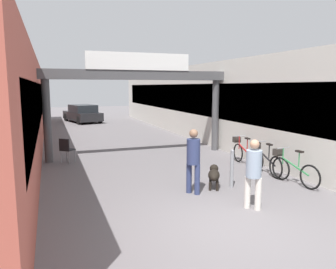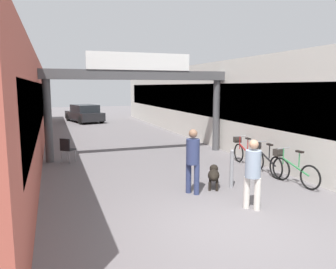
% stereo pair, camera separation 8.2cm
% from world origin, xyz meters
% --- Properties ---
extents(ground_plane, '(80.00, 80.00, 0.00)m').
position_xyz_m(ground_plane, '(0.00, 0.00, 0.00)').
color(ground_plane, slate).
extents(storefront_left, '(3.00, 26.00, 3.77)m').
position_xyz_m(storefront_left, '(-5.09, 11.00, 1.89)').
color(storefront_left, '#B25142').
rests_on(storefront_left, ground_plane).
extents(storefront_right, '(3.00, 26.00, 3.77)m').
position_xyz_m(storefront_right, '(5.09, 11.00, 1.89)').
color(storefront_right, beige).
rests_on(storefront_right, ground_plane).
extents(arcade_sign_gateway, '(7.40, 0.47, 3.95)m').
position_xyz_m(arcade_sign_gateway, '(0.00, 7.05, 2.79)').
color(arcade_sign_gateway, '#4C4C4F').
rests_on(arcade_sign_gateway, ground_plane).
extents(pedestrian_with_dog, '(0.47, 0.47, 1.66)m').
position_xyz_m(pedestrian_with_dog, '(0.08, 2.11, 0.95)').
color(pedestrian_with_dog, navy).
rests_on(pedestrian_with_dog, ground_plane).
extents(pedestrian_companion, '(0.48, 0.48, 1.57)m').
position_xyz_m(pedestrian_companion, '(0.89, 0.69, 0.89)').
color(pedestrian_companion, silver).
rests_on(pedestrian_companion, ground_plane).
extents(dog_on_leash, '(0.61, 0.82, 0.58)m').
position_xyz_m(dog_on_leash, '(0.81, 2.37, 0.37)').
color(dog_on_leash, black).
rests_on(dog_on_leash, ground_plane).
extents(bicycle_green_nearest, '(0.46, 1.68, 0.98)m').
position_xyz_m(bicycle_green_nearest, '(3.05, 1.97, 0.44)').
color(bicycle_green_nearest, black).
rests_on(bicycle_green_nearest, ground_plane).
extents(bicycle_black_second, '(0.46, 1.69, 0.98)m').
position_xyz_m(bicycle_black_second, '(3.01, 3.16, 0.44)').
color(bicycle_black_second, black).
rests_on(bicycle_black_second, ground_plane).
extents(bicycle_red_third, '(0.46, 1.69, 0.98)m').
position_xyz_m(bicycle_red_third, '(3.05, 4.39, 0.44)').
color(bicycle_red_third, black).
rests_on(bicycle_red_third, ground_plane).
extents(bollard_post_metal, '(0.10, 0.10, 1.05)m').
position_xyz_m(bollard_post_metal, '(1.27, 2.21, 0.53)').
color(bollard_post_metal, gray).
rests_on(bollard_post_metal, ground_plane).
extents(cafe_chair_black_nearer, '(0.56, 0.56, 0.89)m').
position_xyz_m(cafe_chair_black_nearer, '(-2.76, 6.70, 0.54)').
color(cafe_chair_black_nearer, gray).
rests_on(cafe_chair_black_nearer, ground_plane).
extents(parked_car_black, '(2.71, 4.31, 1.33)m').
position_xyz_m(parked_car_black, '(-0.87, 20.39, 0.64)').
color(parked_car_black, black).
rests_on(parked_car_black, ground_plane).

